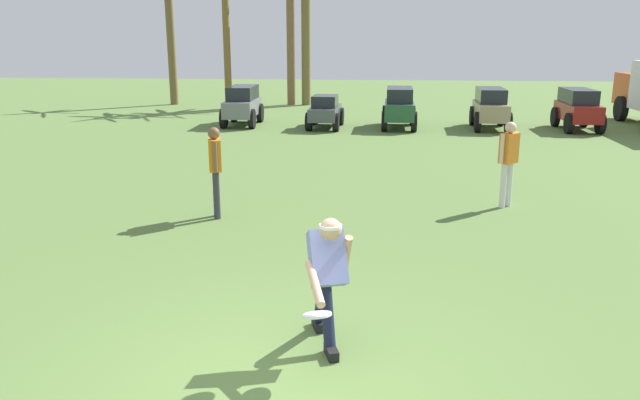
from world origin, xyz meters
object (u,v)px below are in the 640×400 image
Objects in this scene: palm_tree_left_of_centre at (226,31)px; teammate_midfield at (215,164)px; frisbee_thrower at (327,274)px; teammate_near_sideline at (508,156)px; palm_tree_right_of_centre at (291,25)px; parked_car_slot_d at (490,107)px; parked_car_slot_e at (578,108)px; parked_car_slot_c at (399,106)px; parked_car_slot_b at (325,111)px; palm_tree_far_left at (171,32)px; parked_car_slot_a at (242,104)px; palm_tree_far_right at (305,11)px; frisbee_in_flight at (317,315)px.

teammate_midfield is at bearing -77.28° from palm_tree_left_of_centre.
teammate_midfield is 16.79m from palm_tree_left_of_centre.
frisbee_thrower is at bearing -62.97° from teammate_midfield.
palm_tree_right_of_centre is at bearing 110.34° from teammate_near_sideline.
teammate_midfield is 0.30× the size of palm_tree_left_of_centre.
parked_car_slot_d is 2.82m from parked_car_slot_e.
frisbee_thrower is at bearing -73.99° from palm_tree_left_of_centre.
parked_car_slot_b is at bearing -173.69° from parked_car_slot_c.
palm_tree_far_left reaches higher than parked_car_slot_b.
parked_car_slot_a is at bearing -54.37° from palm_tree_far_left.
parked_car_slot_b is 8.00m from palm_tree_right_of_centre.
parked_car_slot_d is 0.41× the size of palm_tree_right_of_centre.
palm_tree_far_left is 6.05m from palm_tree_far_right.
teammate_midfield is 0.64× the size of parked_car_slot_d.
palm_tree_far_right is at bearing 101.80° from parked_car_slot_b.
parked_car_slot_b is 2.51m from parked_car_slot_c.
parked_car_slot_d is at bearing -26.36° from palm_tree_far_left.
teammate_near_sideline reaches higher than frisbee_in_flight.
palm_tree_left_of_centre is 0.70× the size of palm_tree_far_right.
parked_car_slot_e is 12.79m from palm_tree_right_of_centre.
parked_car_slot_d is (3.03, 0.08, 0.00)m from parked_car_slot_c.
palm_tree_far_right reaches higher than palm_tree_far_left.
frisbee_thrower reaches higher than parked_car_slot_e.
parked_car_slot_c is (5.42, -0.20, 0.00)m from parked_car_slot_a.
palm_tree_right_of_centre is 0.81× the size of palm_tree_far_right.
palm_tree_far_left reaches higher than teammate_near_sideline.
parked_car_slot_d is 11.55m from palm_tree_left_of_centre.
parked_car_slot_b is 0.92× the size of parked_car_slot_d.
palm_tree_left_of_centre is at bearing 120.08° from teammate_near_sideline.
frisbee_thrower is 0.56m from frisbee_in_flight.
parked_car_slot_d is (4.18, 15.70, -0.07)m from frisbee_thrower.
parked_car_slot_e is (8.34, 0.32, 0.16)m from parked_car_slot_b.
frisbee_thrower is at bearing -94.22° from parked_car_slot_c.
palm_tree_right_of_centre is (-4.61, 6.86, 2.77)m from parked_car_slot_c.
palm_tree_right_of_centre reaches higher than parked_car_slot_a.
parked_car_slot_e is 0.44× the size of palm_tree_far_left.
palm_tree_far_left reaches higher than frisbee_thrower.
palm_tree_right_of_centre is at bearing 83.03° from parked_car_slot_a.
palm_tree_far_left is at bearing 110.26° from teammate_midfield.
teammate_near_sideline is 20.32m from palm_tree_far_left.
parked_car_slot_a and parked_car_slot_c have the same top height.
palm_tree_far_left reaches higher than parked_car_slot_e.
palm_tree_far_left is 0.93× the size of palm_tree_right_of_centre.
parked_car_slot_c is at bearing -56.10° from palm_tree_right_of_centre.
palm_tree_far_left reaches higher than frisbee_in_flight.
parked_car_slot_b is 0.31× the size of palm_tree_far_right.
palm_tree_far_right is at bearing 0.32° from palm_tree_right_of_centre.
palm_tree_left_of_centre is at bearing -149.77° from palm_tree_far_right.
frisbee_in_flight is 0.15× the size of parked_car_slot_a.
palm_tree_left_of_centre is at bearing 106.01° from frisbee_thrower.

